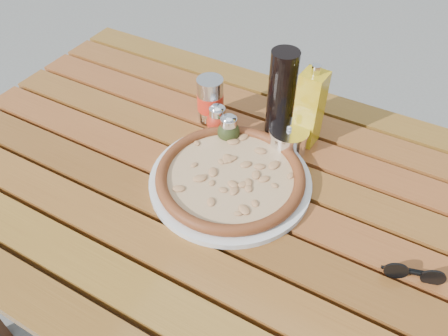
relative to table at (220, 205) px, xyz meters
The scene contains 11 objects.
ground 0.67m from the table, 90.00° to the left, with size 60.00×60.00×0.00m, color #62625E.
table is the anchor object (origin of this frame).
plate 0.09m from the table, 32.38° to the left, with size 0.36×0.36×0.01m, color silver.
pizza 0.10m from the table, 32.38° to the left, with size 0.34×0.34×0.03m.
pepper_shaker 0.21m from the table, 121.43° to the left, with size 0.05×0.05×0.08m.
oregano_shaker 0.18m from the table, 110.79° to the left, with size 0.07×0.07×0.08m.
dark_bottle 0.30m from the table, 81.25° to the left, with size 0.07×0.07×0.22m, color black.
soda_can 0.27m from the table, 125.28° to the left, with size 0.09×0.09×0.12m.
olive_oil_cruet 0.31m from the table, 64.53° to the left, with size 0.06×0.06×0.21m.
parmesan_tin 0.23m from the table, 64.70° to the left, with size 0.12×0.12×0.07m.
sunglasses 0.44m from the table, ahead, with size 0.11×0.05×0.04m.
Camera 1 is at (0.33, -0.58, 1.46)m, focal length 35.00 mm.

